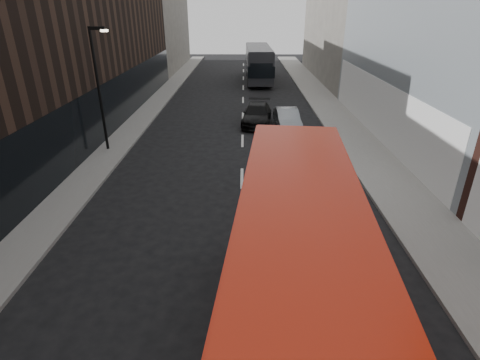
{
  "coord_description": "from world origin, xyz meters",
  "views": [
    {
      "loc": [
        0.09,
        -3.68,
        8.11
      ],
      "look_at": [
        -0.04,
        8.4,
        2.5
      ],
      "focal_mm": 28.0,
      "sensor_mm": 36.0,
      "label": 1
    }
  ],
  "objects_px": {
    "street_lamp": "(99,82)",
    "red_bus": "(298,295)",
    "grey_bus": "(258,63)",
    "car_c": "(257,114)",
    "car_a": "(284,177)",
    "car_b": "(287,119)"
  },
  "relations": [
    {
      "from": "car_a",
      "to": "car_c",
      "type": "distance_m",
      "value": 11.29
    },
    {
      "from": "car_c",
      "to": "street_lamp",
      "type": "bearing_deg",
      "value": -141.09
    },
    {
      "from": "street_lamp",
      "to": "car_a",
      "type": "height_order",
      "value": "street_lamp"
    },
    {
      "from": "street_lamp",
      "to": "grey_bus",
      "type": "height_order",
      "value": "street_lamp"
    },
    {
      "from": "red_bus",
      "to": "car_c",
      "type": "height_order",
      "value": "red_bus"
    },
    {
      "from": "red_bus",
      "to": "car_b",
      "type": "height_order",
      "value": "red_bus"
    },
    {
      "from": "red_bus",
      "to": "car_b",
      "type": "distance_m",
      "value": 20.34
    },
    {
      "from": "street_lamp",
      "to": "car_a",
      "type": "relative_size",
      "value": 1.8
    },
    {
      "from": "car_b",
      "to": "grey_bus",
      "type": "bearing_deg",
      "value": 91.22
    },
    {
      "from": "grey_bus",
      "to": "car_a",
      "type": "relative_size",
      "value": 3.14
    },
    {
      "from": "street_lamp",
      "to": "car_b",
      "type": "height_order",
      "value": "street_lamp"
    },
    {
      "from": "street_lamp",
      "to": "red_bus",
      "type": "xyz_separation_m",
      "value": [
        9.46,
        -15.55,
        -1.6
      ]
    },
    {
      "from": "red_bus",
      "to": "car_b",
      "type": "xyz_separation_m",
      "value": [
        1.97,
        20.16,
        -1.85
      ]
    },
    {
      "from": "grey_bus",
      "to": "car_c",
      "type": "relative_size",
      "value": 2.4
    },
    {
      "from": "red_bus",
      "to": "car_a",
      "type": "relative_size",
      "value": 3.01
    },
    {
      "from": "grey_bus",
      "to": "car_c",
      "type": "bearing_deg",
      "value": -93.08
    },
    {
      "from": "grey_bus",
      "to": "car_c",
      "type": "height_order",
      "value": "grey_bus"
    },
    {
      "from": "red_bus",
      "to": "grey_bus",
      "type": "height_order",
      "value": "red_bus"
    },
    {
      "from": "car_a",
      "to": "car_b",
      "type": "bearing_deg",
      "value": 81.3
    },
    {
      "from": "street_lamp",
      "to": "car_a",
      "type": "bearing_deg",
      "value": -27.13
    },
    {
      "from": "car_a",
      "to": "car_b",
      "type": "height_order",
      "value": "car_b"
    },
    {
      "from": "red_bus",
      "to": "car_a",
      "type": "height_order",
      "value": "red_bus"
    }
  ]
}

